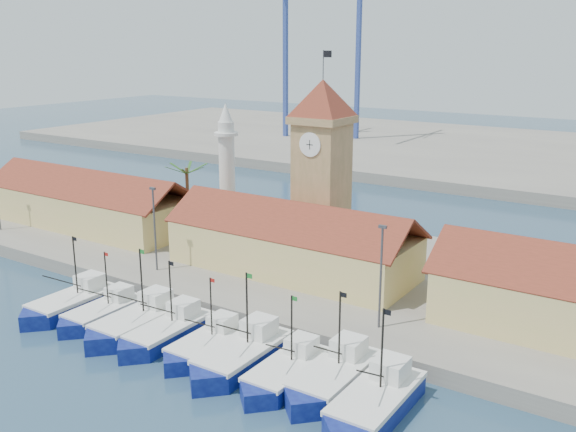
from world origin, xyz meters
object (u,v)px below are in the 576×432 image
Objects in this scene: boat_0 at (70,304)px; minaret at (227,168)px; clock_tower at (322,165)px; boat_4 at (206,346)px.

minaret is at bearing 93.36° from boat_0.
minaret is (-1.54, 26.16, 8.93)m from boat_0.
clock_tower is at bearing 60.86° from boat_0.
minaret is at bearing 172.39° from clock_tower.
clock_tower reaches higher than boat_4.
boat_0 is 1.13× the size of boat_4.
boat_4 is (16.42, 0.50, -0.09)m from boat_0.
minaret reaches higher than boat_4.
boat_4 is 26.36m from clock_tower.
clock_tower reaches higher than minaret.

